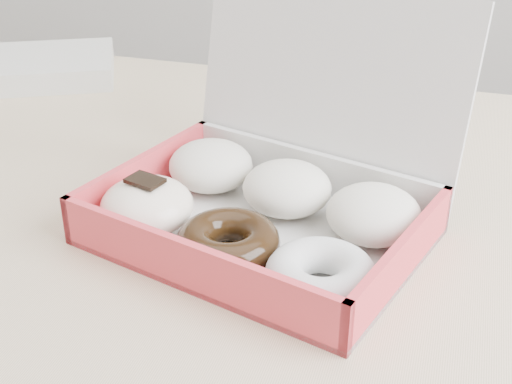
# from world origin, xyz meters

# --- Properties ---
(table) EXTENTS (1.20, 0.80, 0.75)m
(table) POSITION_xyz_m (0.00, 0.00, 0.67)
(table) COLOR tan
(table) RESTS_ON ground
(donut_box) EXTENTS (0.39, 0.37, 0.24)m
(donut_box) POSITION_xyz_m (0.07, -0.10, 0.79)
(donut_box) COLOR silver
(donut_box) RESTS_ON table
(newspapers) EXTENTS (0.29, 0.27, 0.04)m
(newspapers) POSITION_xyz_m (-0.42, 0.26, 0.77)
(newspapers) COLOR silver
(newspapers) RESTS_ON table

